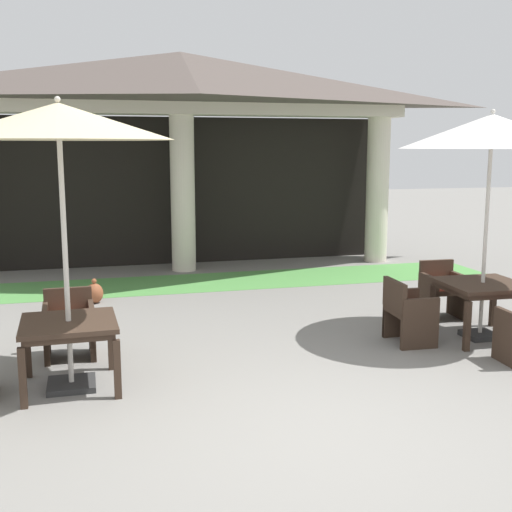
{
  "coord_description": "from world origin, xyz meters",
  "views": [
    {
      "loc": [
        -1.89,
        -5.01,
        2.48
      ],
      "look_at": [
        0.06,
        2.36,
        1.19
      ],
      "focal_mm": 45.31,
      "sensor_mm": 36.0,
      "label": 1
    }
  ],
  "objects_px": {
    "patio_umbrella_mid_left": "(492,133)",
    "terracotta_urn": "(95,293)",
    "patio_umbrella_near_foreground": "(59,124)",
    "patio_chair_mid_left_west": "(408,312)",
    "patio_chair_near_foreground_north": "(69,325)",
    "patio_chair_mid_left_north": "(443,291)",
    "patio_table_near_foreground": "(69,330)",
    "patio_table_mid_left": "(482,289)"
  },
  "relations": [
    {
      "from": "patio_table_near_foreground",
      "to": "patio_chair_mid_left_west",
      "type": "relative_size",
      "value": 1.19
    },
    {
      "from": "patio_chair_mid_left_west",
      "to": "terracotta_urn",
      "type": "height_order",
      "value": "patio_chair_mid_left_west"
    },
    {
      "from": "patio_chair_mid_left_west",
      "to": "patio_table_mid_left",
      "type": "bearing_deg",
      "value": 90.0
    },
    {
      "from": "patio_umbrella_near_foreground",
      "to": "patio_chair_near_foreground_north",
      "type": "relative_size",
      "value": 3.69
    },
    {
      "from": "patio_umbrella_near_foreground",
      "to": "patio_table_near_foreground",
      "type": "bearing_deg",
      "value": -56.31
    },
    {
      "from": "patio_table_near_foreground",
      "to": "terracotta_urn",
      "type": "distance_m",
      "value": 3.77
    },
    {
      "from": "patio_table_near_foreground",
      "to": "patio_chair_mid_left_north",
      "type": "xyz_separation_m",
      "value": [
        5.22,
        1.51,
        -0.22
      ]
    },
    {
      "from": "patio_table_near_foreground",
      "to": "patio_chair_mid_left_north",
      "type": "relative_size",
      "value": 1.19
    },
    {
      "from": "patio_table_near_foreground",
      "to": "patio_umbrella_mid_left",
      "type": "height_order",
      "value": "patio_umbrella_mid_left"
    },
    {
      "from": "patio_umbrella_near_foreground",
      "to": "patio_table_mid_left",
      "type": "distance_m",
      "value": 5.58
    },
    {
      "from": "patio_umbrella_mid_left",
      "to": "terracotta_urn",
      "type": "bearing_deg",
      "value": 146.2
    },
    {
      "from": "patio_chair_mid_left_north",
      "to": "terracotta_urn",
      "type": "xyz_separation_m",
      "value": [
        -4.92,
        2.23,
        -0.24
      ]
    },
    {
      "from": "patio_chair_mid_left_west",
      "to": "terracotta_urn",
      "type": "relative_size",
      "value": 2.04
    },
    {
      "from": "patio_table_mid_left",
      "to": "terracotta_urn",
      "type": "xyz_separation_m",
      "value": [
        -4.87,
        3.26,
        -0.48
      ]
    },
    {
      "from": "patio_table_mid_left",
      "to": "patio_chair_mid_left_west",
      "type": "xyz_separation_m",
      "value": [
        -1.03,
        0.05,
        -0.25
      ]
    },
    {
      "from": "patio_chair_near_foreground_north",
      "to": "terracotta_urn",
      "type": "xyz_separation_m",
      "value": [
        0.33,
        2.7,
        -0.22
      ]
    },
    {
      "from": "patio_table_mid_left",
      "to": "terracotta_urn",
      "type": "relative_size",
      "value": 2.63
    },
    {
      "from": "patio_umbrella_near_foreground",
      "to": "patio_chair_near_foreground_north",
      "type": "xyz_separation_m",
      "value": [
        -0.03,
        1.03,
        -2.31
      ]
    },
    {
      "from": "patio_chair_near_foreground_north",
      "to": "patio_chair_mid_left_west",
      "type": "distance_m",
      "value": 4.19
    },
    {
      "from": "patio_table_near_foreground",
      "to": "terracotta_urn",
      "type": "relative_size",
      "value": 2.44
    },
    {
      "from": "patio_umbrella_near_foreground",
      "to": "patio_umbrella_mid_left",
      "type": "height_order",
      "value": "patio_umbrella_near_foreground"
    },
    {
      "from": "patio_chair_mid_left_north",
      "to": "terracotta_urn",
      "type": "bearing_deg",
      "value": -21.78
    },
    {
      "from": "patio_chair_near_foreground_north",
      "to": "patio_chair_mid_left_north",
      "type": "distance_m",
      "value": 5.27
    },
    {
      "from": "patio_umbrella_mid_left",
      "to": "patio_chair_mid_left_north",
      "type": "xyz_separation_m",
      "value": [
        0.05,
        1.03,
        -2.25
      ]
    },
    {
      "from": "patio_table_near_foreground",
      "to": "patio_table_mid_left",
      "type": "distance_m",
      "value": 5.19
    },
    {
      "from": "patio_umbrella_mid_left",
      "to": "patio_chair_mid_left_north",
      "type": "bearing_deg",
      "value": 87.4
    },
    {
      "from": "patio_chair_near_foreground_north",
      "to": "patio_table_mid_left",
      "type": "xyz_separation_m",
      "value": [
        5.2,
        -0.56,
        0.26
      ]
    },
    {
      "from": "patio_table_near_foreground",
      "to": "patio_table_mid_left",
      "type": "bearing_deg",
      "value": 5.23
    },
    {
      "from": "patio_chair_near_foreground_north",
      "to": "patio_table_mid_left",
      "type": "bearing_deg",
      "value": 172.23
    },
    {
      "from": "patio_umbrella_near_foreground",
      "to": "patio_chair_mid_left_west",
      "type": "distance_m",
      "value": 4.76
    },
    {
      "from": "patio_chair_mid_left_north",
      "to": "terracotta_urn",
      "type": "distance_m",
      "value": 5.4
    },
    {
      "from": "patio_table_near_foreground",
      "to": "patio_umbrella_mid_left",
      "type": "bearing_deg",
      "value": 5.23
    },
    {
      "from": "patio_umbrella_near_foreground",
      "to": "terracotta_urn",
      "type": "distance_m",
      "value": 4.52
    },
    {
      "from": "patio_chair_near_foreground_north",
      "to": "patio_table_mid_left",
      "type": "relative_size",
      "value": 0.76
    },
    {
      "from": "patio_chair_mid_left_north",
      "to": "patio_chair_mid_left_west",
      "type": "xyz_separation_m",
      "value": [
        -1.08,
        -0.99,
        0.0
      ]
    },
    {
      "from": "patio_chair_near_foreground_north",
      "to": "patio_umbrella_mid_left",
      "type": "xyz_separation_m",
      "value": [
        5.2,
        -0.56,
        2.26
      ]
    },
    {
      "from": "patio_umbrella_mid_left",
      "to": "patio_chair_mid_left_north",
      "type": "distance_m",
      "value": 2.48
    },
    {
      "from": "patio_umbrella_mid_left",
      "to": "terracotta_urn",
      "type": "distance_m",
      "value": 6.37
    },
    {
      "from": "patio_chair_near_foreground_north",
      "to": "patio_chair_mid_left_west",
      "type": "bearing_deg",
      "value": 171.35
    },
    {
      "from": "patio_umbrella_near_foreground",
      "to": "patio_chair_mid_left_north",
      "type": "xyz_separation_m",
      "value": [
        5.22,
        1.51,
        -2.3
      ]
    },
    {
      "from": "patio_chair_mid_left_north",
      "to": "patio_table_mid_left",
      "type": "bearing_deg",
      "value": 90.0
    },
    {
      "from": "patio_table_mid_left",
      "to": "patio_chair_mid_left_north",
      "type": "distance_m",
      "value": 1.06
    }
  ]
}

